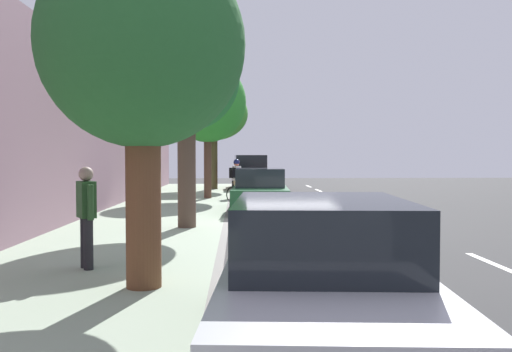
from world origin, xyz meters
name	(u,v)px	position (x,y,z in m)	size (l,w,h in m)	color
ground	(291,225)	(0.00, 0.00, 0.00)	(65.72, 65.72, 0.00)	#353535
sidewalk	(150,223)	(3.94, 0.00, 0.06)	(4.10, 41.08, 0.12)	#97A990
curb_edge	(227,223)	(1.81, 0.00, 0.06)	(0.16, 41.08, 0.12)	gray
lane_stripe_centre	(393,222)	(-3.06, -0.54, 0.00)	(0.14, 40.00, 0.01)	white
lane_stripe_bike_edge	(279,225)	(0.34, 0.00, 0.00)	(0.12, 41.08, 0.01)	white
building_facade	(66,133)	(6.24, 0.00, 2.56)	(0.50, 41.08, 5.13)	gray
parked_suv_red_nearest	(250,172)	(0.79, -15.48, 1.03)	(2.09, 4.76, 1.99)	maroon
parked_sedan_green_second	(260,192)	(0.76, -2.77, 0.75)	(1.98, 4.47, 1.52)	#1E512D
parked_sedan_silver_mid	(321,282)	(0.73, 10.20, 0.75)	(2.06, 4.51, 1.52)	#B7BABF
bicycle_at_curb	(241,193)	(1.34, -7.84, 0.36)	(1.28, 1.19, 0.72)	black
cyclist_with_backpack	(236,175)	(1.56, -8.28, 1.11)	(0.52, 0.55, 1.80)	#C6B284
street_tree_near_cyclist	(214,114)	(2.78, -14.86, 4.24)	(3.72, 3.72, 5.60)	#4B4227
street_tree_mid_block	(207,103)	(2.78, -8.29, 4.22)	(3.32, 3.32, 5.84)	brown
street_tree_far_end	(186,78)	(2.78, 1.37, 3.90)	(2.71, 2.71, 5.26)	#4E3B30
street_tree_corner	(142,48)	(2.78, 7.72, 3.38)	(2.80, 2.80, 4.72)	brown
pedestrian_on_phone	(86,211)	(3.91, 6.46, 1.04)	(0.39, 0.55, 1.63)	black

